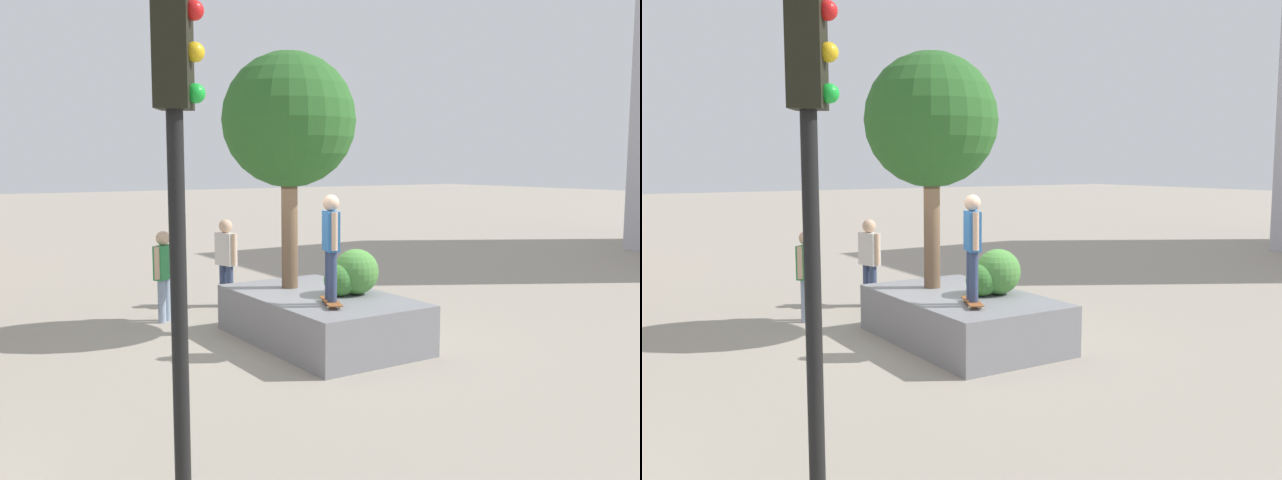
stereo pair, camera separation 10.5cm
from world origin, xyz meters
TOP-DOWN VIEW (x-y plane):
  - ground_plane at (0.00, 0.00)m, footprint 120.00×120.00m
  - planter_ledge at (-0.14, -0.15)m, footprint 3.49×2.08m
  - plaza_tree at (0.67, -0.05)m, footprint 2.28×2.28m
  - boxwood_shrub at (-0.43, -0.66)m, footprint 0.75×0.75m
  - hedge_clump at (-0.42, -0.35)m, footprint 0.53×0.53m
  - skateboard at (-0.94, 0.17)m, footprint 0.82×0.50m
  - skateboarder at (-0.94, 0.17)m, footprint 0.52×0.32m
  - traffic_light_median at (-4.78, 4.04)m, footprint 0.37×0.37m
  - bystander_watching at (2.62, 1.51)m, footprint 0.44×0.47m
  - pedestrian_crossing at (3.26, -0.05)m, footprint 0.59×0.31m

SIDE VIEW (x-z plane):
  - ground_plane at x=0.00m, z-range 0.00..0.00m
  - planter_ledge at x=-0.14m, z-range 0.00..0.79m
  - skateboard at x=-0.94m, z-range 0.81..0.88m
  - bystander_watching at x=2.62m, z-range 0.13..1.82m
  - pedestrian_crossing at x=3.26m, z-range 0.14..1.93m
  - hedge_clump at x=-0.42m, z-range 0.79..1.32m
  - boxwood_shrub at x=-0.43m, z-range 0.79..1.54m
  - skateboarder at x=-0.94m, z-range 0.99..2.59m
  - traffic_light_median at x=-4.78m, z-range 0.78..4.94m
  - plaza_tree at x=0.67m, z-range 1.63..5.64m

